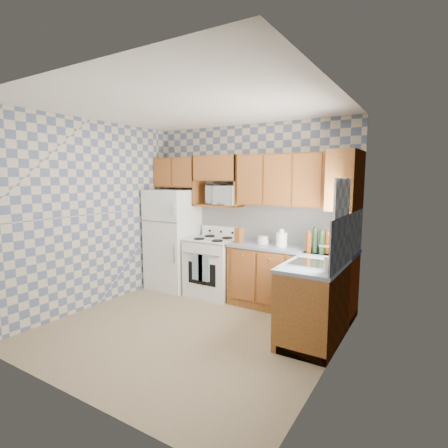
{
  "coord_description": "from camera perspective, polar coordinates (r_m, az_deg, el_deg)",
  "views": [
    {
      "loc": [
        2.53,
        -3.31,
        1.88
      ],
      "look_at": [
        0.05,
        0.75,
        1.25
      ],
      "focal_mm": 28.0,
      "sensor_mm": 36.0,
      "label": 1
    }
  ],
  "objects": [
    {
      "name": "bottle_3",
      "position": [
        4.64,
        13.65,
        -2.99
      ],
      "size": [
        0.07,
        0.07,
        0.26
      ],
      "primitive_type": "cylinder",
      "color": "#572508",
      "rests_on": "countertop_back"
    },
    {
      "name": "refrigerator",
      "position": [
        6.03,
        -8.31,
        -2.47
      ],
      "size": [
        0.75,
        0.7,
        1.68
      ],
      "primitive_type": "cube",
      "color": "white",
      "rests_on": "floor"
    },
    {
      "name": "right_wall",
      "position": [
        3.45,
        17.14,
        -1.63
      ],
      "size": [
        0.02,
        3.2,
        2.7
      ],
      "primitive_type": "cube",
      "color": "slate",
      "rests_on": "ground"
    },
    {
      "name": "backguard",
      "position": [
        5.78,
        -0.27,
        -1.21
      ],
      "size": [
        0.76,
        0.08,
        0.17
      ],
      "primitive_type": "cube",
      "color": "white",
      "rests_on": "cooktop"
    },
    {
      "name": "sink",
      "position": [
        4.04,
        14.36,
        -6.37
      ],
      "size": [
        0.48,
        0.4,
        0.03
      ],
      "primitive_type": "cube",
      "color": "#B7B7BC",
      "rests_on": "countertop_right"
    },
    {
      "name": "soap_bottle",
      "position": [
        3.71,
        16.41,
        -6.42
      ],
      "size": [
        0.06,
        0.06,
        0.17
      ],
      "primitive_type": "cylinder",
      "color": "beige",
      "rests_on": "countertop_right"
    },
    {
      "name": "upper_cabinets_fridge",
      "position": [
        6.09,
        -7.5,
        8.33
      ],
      "size": [
        0.82,
        0.33,
        0.5
      ],
      "primitive_type": "cube",
      "color": "#693111",
      "rests_on": "back_wall"
    },
    {
      "name": "backsplash_back",
      "position": [
        5.39,
        7.86,
        0.22
      ],
      "size": [
        2.6,
        0.02,
        0.56
      ],
      "primitive_type": "cube",
      "color": "white",
      "rests_on": "back_wall"
    },
    {
      "name": "electric_kettle",
      "position": [
        4.97,
        9.38,
        -2.53
      ],
      "size": [
        0.16,
        0.16,
        0.2
      ],
      "primitive_type": "cylinder",
      "color": "white",
      "rests_on": "countertop_back"
    },
    {
      "name": "microwave",
      "position": [
        5.58,
        0.25,
        4.71
      ],
      "size": [
        0.6,
        0.44,
        0.31
      ],
      "primitive_type": "imported",
      "rotation": [
        0.0,
        0.0,
        -0.11
      ],
      "color": "white",
      "rests_on": "microwave_shelf"
    },
    {
      "name": "dish_towel_right",
      "position": [
        5.34,
        -3.31,
        -7.18
      ],
      "size": [
        0.2,
        0.02,
        0.41
      ],
      "primitive_type": "cube",
      "color": "navy",
      "rests_on": "stove_body"
    },
    {
      "name": "bottle_1",
      "position": [
        4.59,
        15.68,
        -2.9
      ],
      "size": [
        0.07,
        0.07,
        0.3
      ],
      "primitive_type": "cylinder",
      "color": "black",
      "rests_on": "countertop_back"
    },
    {
      "name": "floor",
      "position": [
        4.57,
        -5.69,
        -16.78
      ],
      "size": [
        3.4,
        3.4,
        0.0
      ],
      "primitive_type": "plane",
      "color": "#857155",
      "rests_on": "ground"
    },
    {
      "name": "food_containers",
      "position": [
        5.14,
        6.38,
        -2.62
      ],
      "size": [
        0.17,
        0.17,
        0.12
      ],
      "primitive_type": null,
      "color": "beige",
      "rests_on": "countertop_back"
    },
    {
      "name": "knife_block",
      "position": [
        5.19,
        2.43,
        -1.88
      ],
      "size": [
        0.12,
        0.12,
        0.22
      ],
      "primitive_type": "cube",
      "rotation": [
        0.0,
        0.0,
        -0.18
      ],
      "color": "brown",
      "rests_on": "countertop_back"
    },
    {
      "name": "cooktop",
      "position": [
        5.57,
        -1.75,
        -2.55
      ],
      "size": [
        0.76,
        0.65,
        0.02
      ],
      "primitive_type": "cube",
      "color": "silver",
      "rests_on": "stove_body"
    },
    {
      "name": "upper_cabinets_right",
      "position": [
        4.67,
        19.25,
        6.76
      ],
      "size": [
        0.33,
        0.7,
        0.74
      ],
      "primitive_type": "cube",
      "color": "#693111",
      "rests_on": "right_wall"
    },
    {
      "name": "countertop_right",
      "position": [
        4.38,
        15.64,
        -5.69
      ],
      "size": [
        0.63,
        1.6,
        0.04
      ],
      "primitive_type": "cube",
      "color": "slate",
      "rests_on": "base_cabinets_right"
    },
    {
      "name": "microwave_shelf",
      "position": [
        5.63,
        -0.88,
        3.01
      ],
      "size": [
        0.8,
        0.33,
        0.03
      ],
      "primitive_type": "cube",
      "color": "#693111",
      "rests_on": "back_wall"
    },
    {
      "name": "base_cabinets_right",
      "position": [
        4.5,
        15.49,
        -11.41
      ],
      "size": [
        0.6,
        1.6,
        0.88
      ],
      "primitive_type": "cube",
      "color": "#693111",
      "rests_on": "floor"
    },
    {
      "name": "upper_cabinets_back",
      "position": [
        5.04,
        11.74,
        7.05
      ],
      "size": [
        1.75,
        0.33,
        0.74
      ],
      "primitive_type": "cube",
      "color": "#693111",
      "rests_on": "back_wall"
    },
    {
      "name": "back_wall",
      "position": [
        5.55,
        4.14,
        2.04
      ],
      "size": [
        3.4,
        0.02,
        2.7
      ],
      "primitive_type": "cube",
      "color": "slate",
      "rests_on": "ground"
    },
    {
      "name": "countertop_back",
      "position": [
        5.01,
        10.91,
        -3.88
      ],
      "size": [
        1.77,
        0.63,
        0.04
      ],
      "primitive_type": "cube",
      "color": "slate",
      "rests_on": "base_cabinets_back"
    },
    {
      "name": "window",
      "position": [
        3.88,
        18.63,
        0.78
      ],
      "size": [
        0.02,
        0.66,
        0.86
      ],
      "primitive_type": "cube",
      "color": "white",
      "rests_on": "right_wall"
    },
    {
      "name": "bottle_2",
      "position": [
        4.66,
        16.55,
        -2.91
      ],
      "size": [
        0.07,
        0.07,
        0.28
      ],
      "primitive_type": "cylinder",
      "color": "#572508",
      "rests_on": "countertop_back"
    },
    {
      "name": "dish_towel_left",
      "position": [
        5.41,
        -4.33,
        -7.01
      ],
      "size": [
        0.2,
        0.02,
        0.41
      ],
      "primitive_type": "cube",
      "color": "navy",
      "rests_on": "stove_body"
    },
    {
      "name": "bottle_0",
      "position": [
        4.65,
        14.65,
        -2.58
      ],
      "size": [
        0.07,
        0.07,
        0.32
      ],
      "primitive_type": "cylinder",
      "color": "black",
      "rests_on": "countertop_back"
    },
    {
      "name": "stove_body",
      "position": [
        5.66,
        -1.74,
        -7.08
      ],
      "size": [
        0.76,
        0.65,
        0.9
      ],
      "primitive_type": "cube",
      "color": "white",
      "rests_on": "floor"
    },
    {
      "name": "backsplash_right",
      "position": [
        4.25,
        19.61,
        -2.11
      ],
      "size": [
        0.02,
        1.6,
        0.56
      ],
      "primitive_type": "cube",
      "color": "white",
      "rests_on": "right_wall"
    },
    {
      "name": "base_cabinets_back",
      "position": [
        5.12,
        10.8,
        -8.92
      ],
      "size": [
        1.75,
        0.6,
        0.88
      ],
      "primitive_type": "cube",
      "color": "#693111",
      "rests_on": "floor"
    }
  ]
}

